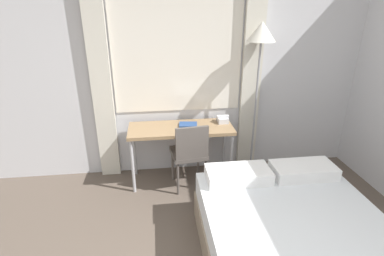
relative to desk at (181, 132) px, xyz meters
The scene contains 6 objects.
wall_back_with_window 0.76m from the desk, 87.98° to the left, with size 5.69×0.13×2.70m.
desk is the anchor object (origin of this frame).
desk_chair 0.28m from the desk, 67.83° to the right, with size 0.45×0.45×0.86m.
standing_lamp 1.34m from the desk, ahead, with size 0.33×0.33×1.94m.
telephone 0.56m from the desk, ahead, with size 0.15×0.15×0.09m.
book 0.13m from the desk, 21.25° to the left, with size 0.24×0.18×0.02m.
Camera 1 is at (-0.30, -0.94, 2.13)m, focal length 28.00 mm.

